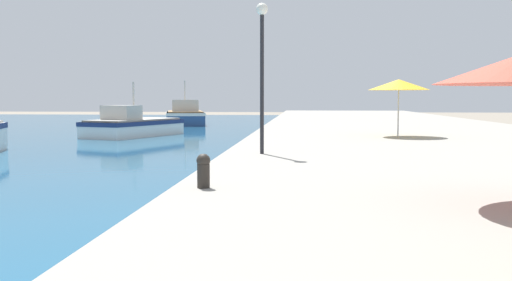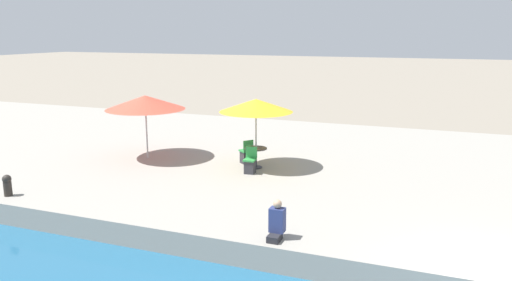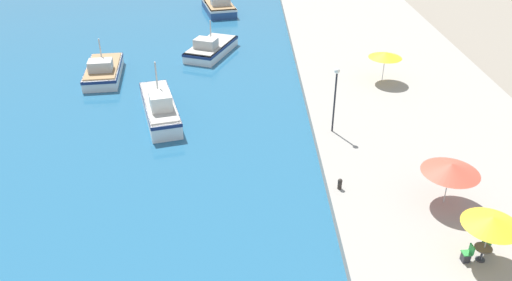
% 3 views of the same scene
% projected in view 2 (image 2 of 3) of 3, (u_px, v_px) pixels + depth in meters
% --- Properties ---
extents(cafe_umbrella_pink, '(2.62, 2.62, 2.50)m').
position_uv_depth(cafe_umbrella_pink, '(256.00, 105.00, 17.60)').
color(cafe_umbrella_pink, '#B7B7B7').
rests_on(cafe_umbrella_pink, quay_promenade).
extents(cafe_umbrella_white, '(3.04, 3.04, 2.45)m').
position_uv_depth(cafe_umbrella_white, '(145.00, 102.00, 19.00)').
color(cafe_umbrella_white, '#B7B7B7').
rests_on(cafe_umbrella_white, quay_promenade).
extents(cafe_table, '(0.80, 0.80, 0.74)m').
position_uv_depth(cafe_table, '(256.00, 153.00, 17.93)').
color(cafe_table, '#333338').
rests_on(cafe_table, quay_promenade).
extents(cafe_chair_left, '(0.46, 0.43, 0.91)m').
position_uv_depth(cafe_chair_left, '(250.00, 164.00, 17.29)').
color(cafe_chair_left, '#2D2D33').
rests_on(cafe_chair_left, quay_promenade).
extents(cafe_chair_right, '(0.58, 0.59, 0.91)m').
position_uv_depth(cafe_chair_right, '(246.00, 155.00, 18.58)').
color(cafe_chair_right, '#2D2D33').
rests_on(cafe_chair_right, quay_promenade).
extents(person_at_quay, '(0.52, 0.36, 0.96)m').
position_uv_depth(person_at_quay, '(277.00, 222.00, 11.80)').
color(person_at_quay, '#232328').
rests_on(person_at_quay, quay_promenade).
extents(mooring_bollard, '(0.26, 0.26, 0.65)m').
position_uv_depth(mooring_bollard, '(7.00, 185.00, 14.90)').
color(mooring_bollard, '#2D2823').
rests_on(mooring_bollard, quay_promenade).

